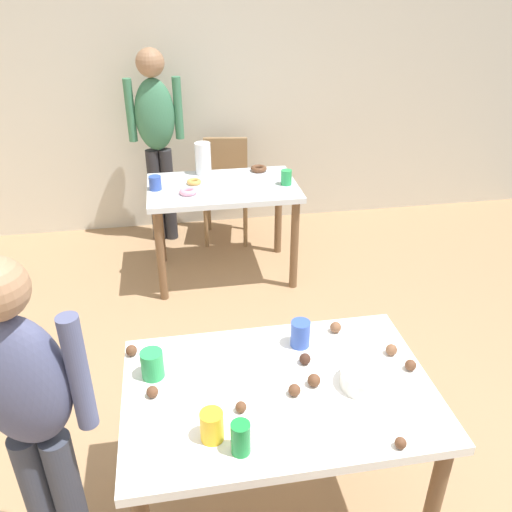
{
  "coord_description": "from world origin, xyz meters",
  "views": [
    {
      "loc": [
        -0.42,
        -1.49,
        2.16
      ],
      "look_at": [
        -0.03,
        0.76,
        0.9
      ],
      "focal_mm": 36.84,
      "sensor_mm": 36.0,
      "label": 1
    }
  ],
  "objects_px": {
    "mixing_bowl": "(365,378)",
    "soda_can": "(241,438)",
    "dining_table_far": "(223,200)",
    "pitcher_far": "(203,158)",
    "chair_far_table": "(226,183)",
    "person_adult_far": "(156,131)",
    "person_girl_near": "(30,411)",
    "dining_table_near": "(279,407)"
  },
  "relations": [
    {
      "from": "person_adult_far",
      "to": "dining_table_far",
      "type": "bearing_deg",
      "value": -57.4
    },
    {
      "from": "person_girl_near",
      "to": "pitcher_far",
      "type": "bearing_deg",
      "value": 72.58
    },
    {
      "from": "chair_far_table",
      "to": "soda_can",
      "type": "xyz_separation_m",
      "value": [
        -0.32,
        -3.13,
        0.31
      ]
    },
    {
      "from": "person_girl_near",
      "to": "soda_can",
      "type": "height_order",
      "value": "person_girl_near"
    },
    {
      "from": "dining_table_far",
      "to": "person_adult_far",
      "type": "xyz_separation_m",
      "value": [
        -0.46,
        0.71,
        0.35
      ]
    },
    {
      "from": "mixing_bowl",
      "to": "pitcher_far",
      "type": "xyz_separation_m",
      "value": [
        -0.41,
        2.47,
        0.09
      ]
    },
    {
      "from": "dining_table_far",
      "to": "soda_can",
      "type": "relative_size",
      "value": 9.0
    },
    {
      "from": "person_girl_near",
      "to": "pitcher_far",
      "type": "xyz_separation_m",
      "value": [
        0.79,
        2.51,
        0.01
      ]
    },
    {
      "from": "dining_table_near",
      "to": "mixing_bowl",
      "type": "distance_m",
      "value": 0.36
    },
    {
      "from": "person_girl_near",
      "to": "mixing_bowl",
      "type": "bearing_deg",
      "value": 1.94
    },
    {
      "from": "chair_far_table",
      "to": "pitcher_far",
      "type": "bearing_deg",
      "value": -117.09
    },
    {
      "from": "dining_table_far",
      "to": "person_girl_near",
      "type": "relative_size",
      "value": 0.76
    },
    {
      "from": "dining_table_near",
      "to": "person_adult_far",
      "type": "distance_m",
      "value": 2.92
    },
    {
      "from": "chair_far_table",
      "to": "person_adult_far",
      "type": "relative_size",
      "value": 0.54
    },
    {
      "from": "chair_far_table",
      "to": "person_adult_far",
      "type": "xyz_separation_m",
      "value": [
        -0.56,
        0.01,
        0.49
      ]
    },
    {
      "from": "dining_table_far",
      "to": "person_girl_near",
      "type": "bearing_deg",
      "value": -112.01
    },
    {
      "from": "dining_table_near",
      "to": "soda_can",
      "type": "bearing_deg",
      "value": -124.55
    },
    {
      "from": "dining_table_far",
      "to": "pitcher_far",
      "type": "height_order",
      "value": "pitcher_far"
    },
    {
      "from": "dining_table_near",
      "to": "person_adult_far",
      "type": "relative_size",
      "value": 0.73
    },
    {
      "from": "person_adult_far",
      "to": "mixing_bowl",
      "type": "distance_m",
      "value": 3.01
    },
    {
      "from": "dining_table_near",
      "to": "dining_table_far",
      "type": "distance_m",
      "value": 2.15
    },
    {
      "from": "person_girl_near",
      "to": "person_adult_far",
      "type": "bearing_deg",
      "value": 81.41
    },
    {
      "from": "dining_table_near",
      "to": "chair_far_table",
      "type": "xyz_separation_m",
      "value": [
        0.13,
        2.85,
        -0.15
      ]
    },
    {
      "from": "dining_table_near",
      "to": "soda_can",
      "type": "height_order",
      "value": "soda_can"
    },
    {
      "from": "person_adult_far",
      "to": "person_girl_near",
      "type": "bearing_deg",
      "value": -98.59
    },
    {
      "from": "dining_table_near",
      "to": "person_girl_near",
      "type": "bearing_deg",
      "value": -174.71
    },
    {
      "from": "dining_table_far",
      "to": "dining_table_near",
      "type": "bearing_deg",
      "value": -90.82
    },
    {
      "from": "person_girl_near",
      "to": "pitcher_far",
      "type": "relative_size",
      "value": 5.92
    },
    {
      "from": "soda_can",
      "to": "pitcher_far",
      "type": "distance_m",
      "value": 2.7
    },
    {
      "from": "dining_table_near",
      "to": "mixing_bowl",
      "type": "height_order",
      "value": "mixing_bowl"
    },
    {
      "from": "dining_table_far",
      "to": "mixing_bowl",
      "type": "height_order",
      "value": "mixing_bowl"
    },
    {
      "from": "dining_table_far",
      "to": "chair_far_table",
      "type": "relative_size",
      "value": 1.26
    },
    {
      "from": "dining_table_near",
      "to": "person_girl_near",
      "type": "distance_m",
      "value": 0.9
    },
    {
      "from": "dining_table_near",
      "to": "pitcher_far",
      "type": "distance_m",
      "value": 2.44
    },
    {
      "from": "dining_table_far",
      "to": "soda_can",
      "type": "distance_m",
      "value": 2.44
    },
    {
      "from": "mixing_bowl",
      "to": "soda_can",
      "type": "xyz_separation_m",
      "value": [
        -0.51,
        -0.23,
        0.03
      ]
    },
    {
      "from": "dining_table_near",
      "to": "chair_far_table",
      "type": "relative_size",
      "value": 1.36
    },
    {
      "from": "person_adult_far",
      "to": "soda_can",
      "type": "relative_size",
      "value": 13.33
    },
    {
      "from": "dining_table_near",
      "to": "person_girl_near",
      "type": "relative_size",
      "value": 0.82
    },
    {
      "from": "soda_can",
      "to": "dining_table_near",
      "type": "bearing_deg",
      "value": 55.45
    },
    {
      "from": "pitcher_far",
      "to": "mixing_bowl",
      "type": "bearing_deg",
      "value": -80.54
    },
    {
      "from": "dining_table_near",
      "to": "dining_table_far",
      "type": "bearing_deg",
      "value": 89.18
    }
  ]
}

